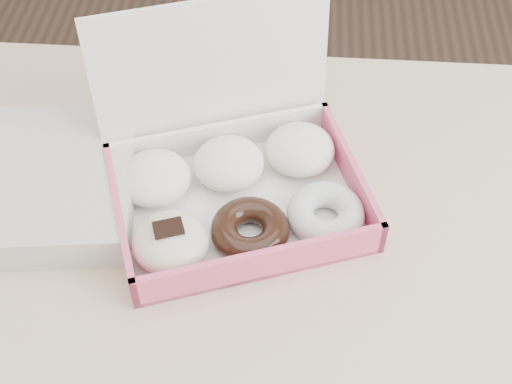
{
  "coord_description": "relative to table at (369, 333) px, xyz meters",
  "views": [
    {
      "loc": [
        -0.1,
        -0.42,
        1.39
      ],
      "look_at": [
        -0.14,
        0.09,
        0.8
      ],
      "focal_mm": 50.0,
      "sensor_mm": 36.0,
      "label": 1
    }
  ],
  "objects": [
    {
      "name": "donut_box",
      "position": [
        -0.17,
        0.12,
        0.11
      ],
      "size": [
        0.34,
        0.31,
        0.21
      ],
      "rotation": [
        0.0,
        0.0,
        0.34
      ],
      "color": "white",
      "rests_on": "table"
    },
    {
      "name": "table",
      "position": [
        0.0,
        0.0,
        0.0
      ],
      "size": [
        1.2,
        0.8,
        0.75
      ],
      "color": "#CEAD87",
      "rests_on": "ground"
    },
    {
      "name": "newspapers",
      "position": [
        -0.42,
        0.11,
        0.1
      ],
      "size": [
        0.3,
        0.25,
        0.04
      ],
      "primitive_type": "cube",
      "rotation": [
        0.0,
        0.0,
        0.13
      ],
      "color": "silver",
      "rests_on": "table"
    }
  ]
}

